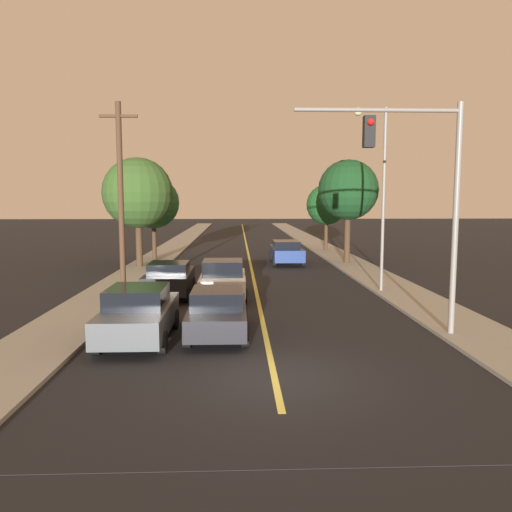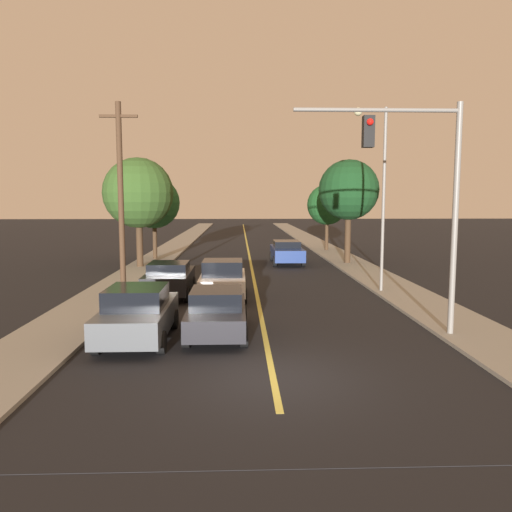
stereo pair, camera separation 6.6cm
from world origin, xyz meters
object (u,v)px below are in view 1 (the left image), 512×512
(car_near_lane_front, at_px, (218,312))
(utility_pole_left, at_px, (121,195))
(car_outer_lane_second, at_px, (169,279))
(car_far_oncoming, at_px, (286,252))
(tree_left_far, at_px, (153,203))
(tree_right_near, at_px, (348,190))
(traffic_signal_mast, at_px, (422,180))
(tree_right_far, at_px, (326,205))
(streetlamp_right, at_px, (377,177))
(car_near_lane_second, at_px, (223,279))
(car_outer_lane_front, at_px, (139,314))
(tree_left_near, at_px, (138,193))

(car_near_lane_front, height_order, utility_pole_left, utility_pole_left)
(car_outer_lane_second, distance_m, car_far_oncoming, 12.66)
(car_near_lane_front, bearing_deg, tree_left_far, 104.63)
(car_outer_lane_second, height_order, tree_left_far, tree_left_far)
(car_near_lane_front, xyz_separation_m, tree_right_near, (7.69, 16.81, 4.02))
(traffic_signal_mast, bearing_deg, tree_left_far, 119.15)
(car_near_lane_front, height_order, car_far_oncoming, car_far_oncoming)
(car_outer_lane_second, bearing_deg, tree_right_far, 61.74)
(tree_left_far, bearing_deg, utility_pole_left, -86.66)
(car_far_oncoming, bearing_deg, tree_right_near, 172.06)
(car_far_oncoming, bearing_deg, tree_right_far, -117.36)
(tree_right_near, bearing_deg, tree_right_far, 89.27)
(car_outer_lane_second, height_order, tree_right_near, tree_right_near)
(traffic_signal_mast, height_order, utility_pole_left, utility_pole_left)
(tree_right_near, bearing_deg, streetlamp_right, -95.41)
(streetlamp_right, bearing_deg, car_far_oncoming, 105.59)
(traffic_signal_mast, height_order, tree_left_far, traffic_signal_mast)
(tree_right_far, bearing_deg, streetlamp_right, -93.30)
(utility_pole_left, distance_m, tree_right_near, 15.73)
(traffic_signal_mast, height_order, tree_right_near, traffic_signal_mast)
(car_outer_lane_second, relative_size, tree_right_near, 0.61)
(car_near_lane_second, height_order, car_outer_lane_front, car_near_lane_second)
(car_outer_lane_front, xyz_separation_m, tree_left_near, (-3.05, 15.91, 3.74))
(car_near_lane_second, height_order, tree_right_far, tree_right_far)
(car_outer_lane_front, height_order, utility_pole_left, utility_pole_left)
(traffic_signal_mast, distance_m, tree_right_near, 17.27)
(car_outer_lane_front, bearing_deg, tree_left_far, 97.99)
(streetlamp_right, bearing_deg, traffic_signal_mast, -95.70)
(car_near_lane_front, bearing_deg, car_far_oncoming, 77.60)
(car_near_lane_second, distance_m, car_far_oncoming, 12.10)
(traffic_signal_mast, bearing_deg, streetlamp_right, 84.30)
(car_near_lane_second, bearing_deg, streetlamp_right, 8.21)
(car_far_oncoming, xyz_separation_m, streetlamp_right, (2.93, -10.51, 4.34))
(car_far_oncoming, xyz_separation_m, tree_left_near, (-9.16, -1.90, 3.76))
(car_outer_lane_second, relative_size, tree_left_near, 0.61)
(utility_pole_left, height_order, tree_left_far, utility_pole_left)
(car_outer_lane_second, distance_m, tree_right_far, 21.52)
(car_near_lane_front, distance_m, tree_right_far, 26.40)
(streetlamp_right, relative_size, tree_right_far, 1.52)
(traffic_signal_mast, xyz_separation_m, tree_right_near, (1.66, 17.19, 0.04))
(traffic_signal_mast, distance_m, streetlamp_right, 7.27)
(car_near_lane_second, relative_size, traffic_signal_mast, 0.57)
(traffic_signal_mast, xyz_separation_m, utility_pole_left, (-10.39, 7.08, -0.38))
(car_outer_lane_second, bearing_deg, car_outer_lane_front, -90.00)
(streetlamp_right, distance_m, tree_left_far, 17.45)
(car_outer_lane_second, bearing_deg, car_far_oncoming, 61.13)
(car_near_lane_front, bearing_deg, streetlamp_right, 45.42)
(tree_left_far, bearing_deg, tree_right_far, 22.89)
(streetlamp_right, height_order, tree_right_far, streetlamp_right)
(car_near_lane_second, bearing_deg, car_far_oncoming, 71.62)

